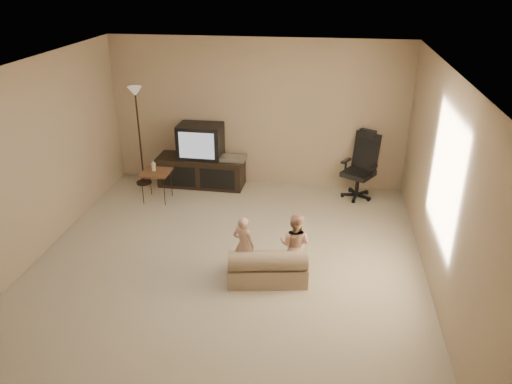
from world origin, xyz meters
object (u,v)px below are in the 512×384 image
side_table (156,172)px  floor_lamp (137,114)px  office_chair (360,174)px  toddler_right (295,245)px  child_sofa (267,267)px  toddler_left (244,245)px  tv_stand (202,161)px

side_table → floor_lamp: 1.10m
office_chair → toddler_right: 2.61m
side_table → child_sofa: side_table is taller
office_chair → side_table: office_chair is taller
floor_lamp → toddler_left: 3.47m
floor_lamp → toddler_right: floor_lamp is taller
child_sofa → toddler_left: size_ratio=1.32×
tv_stand → side_table: 0.92m
child_sofa → toddler_right: toddler_right is taller
tv_stand → side_table: tv_stand is taller
side_table → floor_lamp: floor_lamp is taller
side_table → toddler_right: 3.00m
office_chair → child_sofa: size_ratio=1.09×
office_chair → child_sofa: office_chair is taller
office_chair → toddler_left: 2.94m
toddler_left → toddler_right: 0.63m
office_chair → floor_lamp: floor_lamp is taller
toddler_left → toddler_right: bearing=-154.9°
tv_stand → side_table: (-0.58, -0.71, 0.03)m
tv_stand → child_sofa: tv_stand is taller
office_chair → floor_lamp: (-3.74, -0.00, 0.85)m
floor_lamp → toddler_right: size_ratio=2.09×
floor_lamp → toddler_left: bearing=-48.5°
toddler_right → tv_stand: bearing=-40.3°
child_sofa → toddler_right: 0.44m
toddler_left → toddler_right: size_ratio=0.95×
tv_stand → office_chair: size_ratio=1.38×
office_chair → tv_stand: bearing=-150.9°
floor_lamp → toddler_right: 3.85m
side_table → toddler_right: size_ratio=0.82×
floor_lamp → toddler_left: (2.23, -2.52, -0.86)m
office_chair → floor_lamp: size_ratio=0.65×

